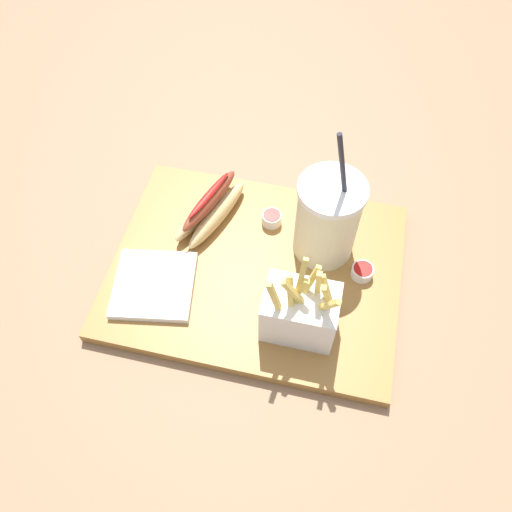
# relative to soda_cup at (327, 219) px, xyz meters

# --- Properties ---
(ground_plane) EXTENTS (2.40, 2.40, 0.02)m
(ground_plane) POSITION_rel_soda_cup_xyz_m (-0.09, -0.06, -0.10)
(ground_plane) COLOR #8C6B4C
(food_tray) EXTENTS (0.44, 0.34, 0.02)m
(food_tray) POSITION_rel_soda_cup_xyz_m (-0.09, -0.06, -0.08)
(food_tray) COLOR olive
(food_tray) RESTS_ON ground_plane
(soda_cup) EXTENTS (0.10, 0.10, 0.24)m
(soda_cup) POSITION_rel_soda_cup_xyz_m (0.00, 0.00, 0.00)
(soda_cup) COLOR beige
(soda_cup) RESTS_ON food_tray
(fries_basket) EXTENTS (0.10, 0.07, 0.15)m
(fries_basket) POSITION_rel_soda_cup_xyz_m (-0.01, -0.15, -0.03)
(fries_basket) COLOR white
(fries_basket) RESTS_ON food_tray
(hot_dog_1) EXTENTS (0.10, 0.16, 0.06)m
(hot_dog_1) POSITION_rel_soda_cup_xyz_m (-0.19, 0.02, -0.05)
(hot_dog_1) COLOR #DBB775
(hot_dog_1) RESTS_ON food_tray
(ketchup_cup_1) EXTENTS (0.03, 0.03, 0.02)m
(ketchup_cup_1) POSITION_rel_soda_cup_xyz_m (0.07, -0.04, -0.06)
(ketchup_cup_1) COLOR white
(ketchup_cup_1) RESTS_ON food_tray
(ketchup_cup_2) EXTENTS (0.03, 0.03, 0.02)m
(ketchup_cup_2) POSITION_rel_soda_cup_xyz_m (-0.09, 0.03, -0.06)
(ketchup_cup_2) COLOR white
(ketchup_cup_2) RESTS_ON food_tray
(napkin_stack) EXTENTS (0.14, 0.14, 0.01)m
(napkin_stack) POSITION_rel_soda_cup_xyz_m (-0.24, -0.13, -0.07)
(napkin_stack) COLOR white
(napkin_stack) RESTS_ON food_tray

